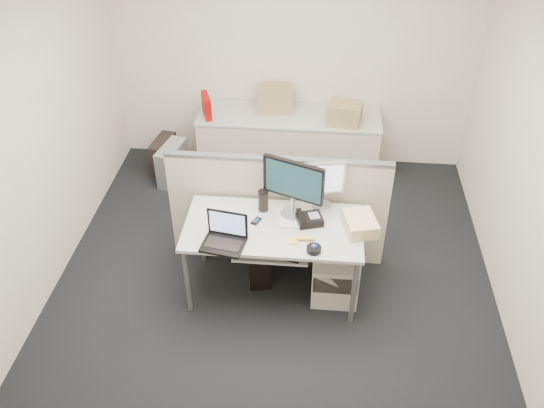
# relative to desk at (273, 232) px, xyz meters

# --- Properties ---
(floor) EXTENTS (4.00, 4.50, 0.01)m
(floor) POSITION_rel_desk_xyz_m (0.00, 0.00, -0.67)
(floor) COLOR black
(floor) RESTS_ON ground
(wall_back) EXTENTS (4.00, 0.02, 2.70)m
(wall_back) POSITION_rel_desk_xyz_m (0.00, 2.25, 0.69)
(wall_back) COLOR beige
(wall_back) RESTS_ON ground
(wall_left) EXTENTS (0.02, 4.50, 2.70)m
(wall_left) POSITION_rel_desk_xyz_m (-2.00, 0.00, 0.69)
(wall_left) COLOR beige
(wall_left) RESTS_ON ground
(wall_right) EXTENTS (0.02, 4.50, 2.70)m
(wall_right) POSITION_rel_desk_xyz_m (2.00, 0.00, 0.69)
(wall_right) COLOR beige
(wall_right) RESTS_ON ground
(desk) EXTENTS (1.50, 0.75, 0.73)m
(desk) POSITION_rel_desk_xyz_m (0.00, 0.00, 0.00)
(desk) COLOR beige
(desk) RESTS_ON floor
(keyboard_tray) EXTENTS (0.62, 0.32, 0.02)m
(keyboard_tray) POSITION_rel_desk_xyz_m (0.00, -0.18, -0.04)
(keyboard_tray) COLOR beige
(keyboard_tray) RESTS_ON desk
(drawer_pedestal) EXTENTS (0.40, 0.55, 0.65)m
(drawer_pedestal) POSITION_rel_desk_xyz_m (0.55, 0.05, -0.34)
(drawer_pedestal) COLOR beige
(drawer_pedestal) RESTS_ON floor
(cubicle_partition) EXTENTS (2.00, 0.06, 1.10)m
(cubicle_partition) POSITION_rel_desk_xyz_m (0.00, 0.45, -0.11)
(cubicle_partition) COLOR #A6A287
(cubicle_partition) RESTS_ON floor
(back_counter) EXTENTS (2.00, 0.60, 0.72)m
(back_counter) POSITION_rel_desk_xyz_m (0.00, 1.93, -0.30)
(back_counter) COLOR beige
(back_counter) RESTS_ON floor
(monitor_main) EXTENTS (0.58, 0.39, 0.54)m
(monitor_main) POSITION_rel_desk_xyz_m (0.15, 0.18, 0.34)
(monitor_main) COLOR black
(monitor_main) RESTS_ON desk
(monitor_small) EXTENTS (0.39, 0.25, 0.45)m
(monitor_small) POSITION_rel_desk_xyz_m (0.40, 0.32, 0.29)
(monitor_small) COLOR #B7B7BC
(monitor_small) RESTS_ON desk
(laptop) EXTENTS (0.38, 0.31, 0.25)m
(laptop) POSITION_rel_desk_xyz_m (-0.38, -0.28, 0.19)
(laptop) COLOR black
(laptop) RESTS_ON desk
(trackball) EXTENTS (0.13, 0.13, 0.05)m
(trackball) POSITION_rel_desk_xyz_m (0.35, -0.28, 0.09)
(trackball) COLOR black
(trackball) RESTS_ON desk
(desk_phone) EXTENTS (0.25, 0.23, 0.07)m
(desk_phone) POSITION_rel_desk_xyz_m (0.30, 0.08, 0.10)
(desk_phone) COLOR black
(desk_phone) RESTS_ON desk
(paper_stack) EXTENTS (0.21, 0.27, 0.01)m
(paper_stack) POSITION_rel_desk_xyz_m (0.15, 0.12, 0.07)
(paper_stack) COLOR silver
(paper_stack) RESTS_ON desk
(sticky_pad) EXTENTS (0.09, 0.09, 0.01)m
(sticky_pad) POSITION_rel_desk_xyz_m (0.18, -0.18, 0.07)
(sticky_pad) COLOR yellow
(sticky_pad) RESTS_ON desk
(travel_mug) EXTENTS (0.10, 0.10, 0.19)m
(travel_mug) POSITION_rel_desk_xyz_m (-0.11, 0.22, 0.16)
(travel_mug) COLOR black
(travel_mug) RESTS_ON desk
(banana) EXTENTS (0.17, 0.05, 0.04)m
(banana) POSITION_rel_desk_xyz_m (0.28, -0.15, 0.08)
(banana) COLOR yellow
(banana) RESTS_ON desk
(cellphone) EXTENTS (0.09, 0.11, 0.01)m
(cellphone) POSITION_rel_desk_xyz_m (-0.15, 0.05, 0.07)
(cellphone) COLOR black
(cellphone) RESTS_ON desk
(manila_folders) EXTENTS (0.32, 0.36, 0.12)m
(manila_folders) POSITION_rel_desk_xyz_m (0.72, 0.03, 0.12)
(manila_folders) COLOR #DCBC85
(manila_folders) RESTS_ON desk
(keyboard) EXTENTS (0.42, 0.22, 0.02)m
(keyboard) POSITION_rel_desk_xyz_m (0.05, -0.22, -0.02)
(keyboard) COLOR black
(keyboard) RESTS_ON keyboard_tray
(pc_tower_desk) EXTENTS (0.28, 0.51, 0.46)m
(pc_tower_desk) POSITION_rel_desk_xyz_m (-0.15, 0.20, -0.44)
(pc_tower_desk) COLOR black
(pc_tower_desk) RESTS_ON floor
(pc_tower_spare_dark) EXTENTS (0.24, 0.45, 0.40)m
(pc_tower_spare_dark) POSITION_rel_desk_xyz_m (-1.45, 1.82, -0.46)
(pc_tower_spare_dark) COLOR black
(pc_tower_spare_dark) RESTS_ON floor
(pc_tower_spare_silver) EXTENTS (0.29, 0.50, 0.44)m
(pc_tower_spare_silver) POSITION_rel_desk_xyz_m (-1.30, 1.63, -0.44)
(pc_tower_spare_silver) COLOR #B7B7BC
(pc_tower_spare_silver) RESTS_ON floor
(cardboard_box_left) EXTENTS (0.41, 0.32, 0.29)m
(cardboard_box_left) POSITION_rel_desk_xyz_m (-0.17, 2.05, 0.20)
(cardboard_box_left) COLOR tan
(cardboard_box_left) RESTS_ON back_counter
(cardboard_box_right) EXTENTS (0.39, 0.33, 0.25)m
(cardboard_box_right) POSITION_rel_desk_xyz_m (0.60, 1.81, 0.18)
(cardboard_box_right) COLOR tan
(cardboard_box_right) RESTS_ON back_counter
(red_binder) EXTENTS (0.16, 0.29, 0.26)m
(red_binder) POSITION_rel_desk_xyz_m (-0.90, 1.83, 0.19)
(red_binder) COLOR #940604
(red_binder) RESTS_ON back_counter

